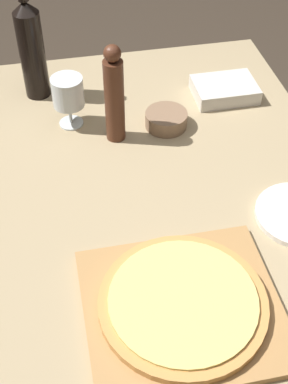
% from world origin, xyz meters
% --- Properties ---
extents(ground_plane, '(12.00, 12.00, 0.00)m').
position_xyz_m(ground_plane, '(0.00, 0.00, 0.00)').
color(ground_plane, '#382D23').
extents(dining_table, '(0.89, 1.45, 0.76)m').
position_xyz_m(dining_table, '(0.00, 0.00, 0.66)').
color(dining_table, '#9E8966').
rests_on(dining_table, ground_plane).
extents(cutting_board, '(0.38, 0.35, 0.02)m').
position_xyz_m(cutting_board, '(-0.05, -0.26, 0.77)').
color(cutting_board, '#A87A47').
rests_on(cutting_board, dining_table).
extents(pizza, '(0.33, 0.33, 0.02)m').
position_xyz_m(pizza, '(-0.05, -0.26, 0.79)').
color(pizza, '#C68947').
rests_on(pizza, cutting_board).
extents(wine_bottle, '(0.07, 0.07, 0.35)m').
position_xyz_m(wine_bottle, '(-0.28, 0.55, 0.91)').
color(wine_bottle, black).
rests_on(wine_bottle, dining_table).
extents(pepper_mill, '(0.05, 0.05, 0.27)m').
position_xyz_m(pepper_mill, '(-0.09, 0.30, 0.89)').
color(pepper_mill, '#4C2819').
rests_on(pepper_mill, dining_table).
extents(wine_glass, '(0.09, 0.09, 0.15)m').
position_xyz_m(wine_glass, '(-0.20, 0.38, 0.86)').
color(wine_glass, silver).
rests_on(wine_glass, dining_table).
extents(small_bowl, '(0.12, 0.12, 0.04)m').
position_xyz_m(small_bowl, '(0.06, 0.32, 0.78)').
color(small_bowl, '#84664C').
rests_on(small_bowl, dining_table).
extents(food_container, '(0.18, 0.13, 0.04)m').
position_xyz_m(food_container, '(0.26, 0.42, 0.78)').
color(food_container, beige).
rests_on(food_container, dining_table).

